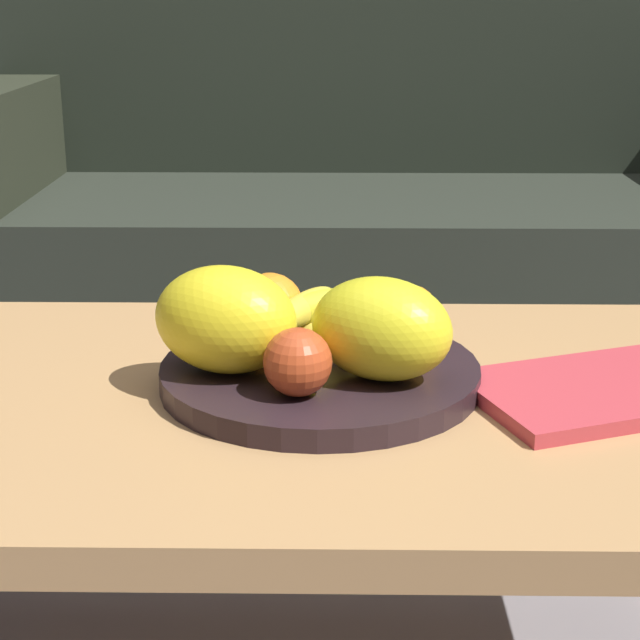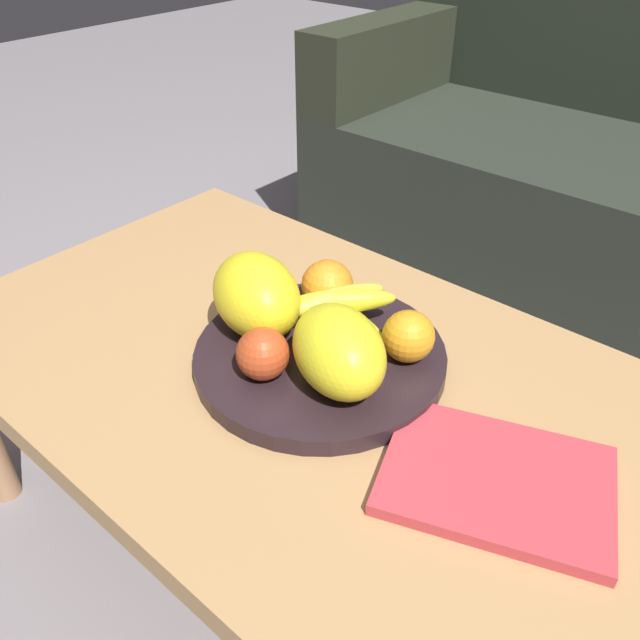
{
  "view_description": "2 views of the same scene",
  "coord_description": "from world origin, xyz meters",
  "views": [
    {
      "loc": [
        0.05,
        -1.03,
        0.82
      ],
      "look_at": [
        0.04,
        0.02,
        0.48
      ],
      "focal_mm": 58.33,
      "sensor_mm": 36.0,
      "label": 1
    },
    {
      "loc": [
        0.49,
        -0.51,
        0.98
      ],
      "look_at": [
        0.04,
        0.02,
        0.48
      ],
      "focal_mm": 36.47,
      "sensor_mm": 36.0,
      "label": 2
    }
  ],
  "objects": [
    {
      "name": "banana_bunch",
      "position": [
        0.02,
        0.08,
        0.46
      ],
      "size": [
        0.16,
        0.17,
        0.06
      ],
      "color": "yellow",
      "rests_on": "fruit_bowl"
    },
    {
      "name": "melon_large_front",
      "position": [
        -0.06,
        0.0,
        0.48
      ],
      "size": [
        0.19,
        0.16,
        0.11
      ],
      "primitive_type": "ellipsoid",
      "rotation": [
        0.0,
        0.0,
        -0.37
      ],
      "color": "yellow",
      "rests_on": "fruit_bowl"
    },
    {
      "name": "melon_smaller_beside",
      "position": [
        0.1,
        -0.02,
        0.48
      ],
      "size": [
        0.18,
        0.16,
        0.11
      ],
      "primitive_type": "ellipsoid",
      "rotation": [
        0.0,
        0.0,
        -0.45
      ],
      "color": "yellow",
      "rests_on": "fruit_bowl"
    },
    {
      "name": "couch",
      "position": [
        0.14,
        1.19,
        0.3
      ],
      "size": [
        1.7,
        0.7,
        0.9
      ],
      "color": "#262B22",
      "rests_on": "ground_plane"
    },
    {
      "name": "fruit_bowl",
      "position": [
        0.04,
        0.02,
        0.41
      ],
      "size": [
        0.35,
        0.35,
        0.03
      ],
      "primitive_type": "cylinder",
      "color": "black",
      "rests_on": "coffee_table"
    },
    {
      "name": "magazine",
      "position": [
        0.32,
        -0.01,
        0.41
      ],
      "size": [
        0.3,
        0.26,
        0.02
      ],
      "primitive_type": "cube",
      "rotation": [
        0.0,
        0.0,
        0.36
      ],
      "color": "#C03942",
      "rests_on": "coffee_table"
    },
    {
      "name": "orange_front",
      "position": [
        0.13,
        0.08,
        0.46
      ],
      "size": [
        0.07,
        0.07,
        0.07
      ],
      "primitive_type": "sphere",
      "color": "orange",
      "rests_on": "fruit_bowl"
    },
    {
      "name": "apple_front",
      "position": [
        0.01,
        -0.07,
        0.46
      ],
      "size": [
        0.07,
        0.07,
        0.07
      ],
      "primitive_type": "sphere",
      "color": "#BA441F",
      "rests_on": "fruit_bowl"
    },
    {
      "name": "orange_left",
      "position": [
        -0.02,
        0.1,
        0.47
      ],
      "size": [
        0.08,
        0.08,
        0.08
      ],
      "primitive_type": "sphere",
      "color": "orange",
      "rests_on": "fruit_bowl"
    },
    {
      "name": "coffee_table",
      "position": [
        0.0,
        0.0,
        0.36
      ],
      "size": [
        1.04,
        0.64,
        0.4
      ],
      "color": "tan",
      "rests_on": "ground_plane"
    }
  ]
}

